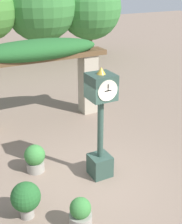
{
  "coord_description": "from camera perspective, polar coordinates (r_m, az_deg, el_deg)",
  "views": [
    {
      "loc": [
        -3.09,
        -5.82,
        4.82
      ],
      "look_at": [
        0.27,
        0.62,
        1.6
      ],
      "focal_mm": 50.0,
      "sensor_mm": 36.0,
      "label": 1
    }
  ],
  "objects": [
    {
      "name": "potted_plant_near_right",
      "position": [
        6.95,
        -11.83,
        -15.14
      ],
      "size": [
        0.64,
        0.64,
        0.85
      ],
      "color": "gray",
      "rests_on": "ground"
    },
    {
      "name": "tree_line",
      "position": [
        18.46,
        -15.18,
        17.63
      ],
      "size": [
        15.35,
        4.35,
        5.34
      ],
      "color": "brown",
      "rests_on": "ground"
    },
    {
      "name": "ground_plane",
      "position": [
        8.17,
        0.36,
        -12.24
      ],
      "size": [
        60.0,
        60.0,
        0.0
      ],
      "primitive_type": "plane",
      "color": "#7F6B5B"
    },
    {
      "name": "potted_plant_near_left",
      "position": [
        8.4,
        -10.22,
        -8.28
      ],
      "size": [
        0.55,
        0.55,
        0.76
      ],
      "color": "gray",
      "rests_on": "ground"
    },
    {
      "name": "pedestal_clock",
      "position": [
        7.56,
        1.75,
        -1.61
      ],
      "size": [
        0.6,
        0.65,
        2.9
      ],
      "color": "#2D473D",
      "rests_on": "ground"
    },
    {
      "name": "pergola",
      "position": [
        10.59,
        -9.78,
        8.95
      ],
      "size": [
        4.92,
        1.16,
        2.9
      ],
      "color": "#A89E89",
      "rests_on": "ground"
    },
    {
      "name": "potted_plant_far_left",
      "position": [
        6.67,
        -1.93,
        -18.17
      ],
      "size": [
        0.47,
        0.47,
        0.72
      ],
      "color": "gray",
      "rests_on": "ground"
    }
  ]
}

